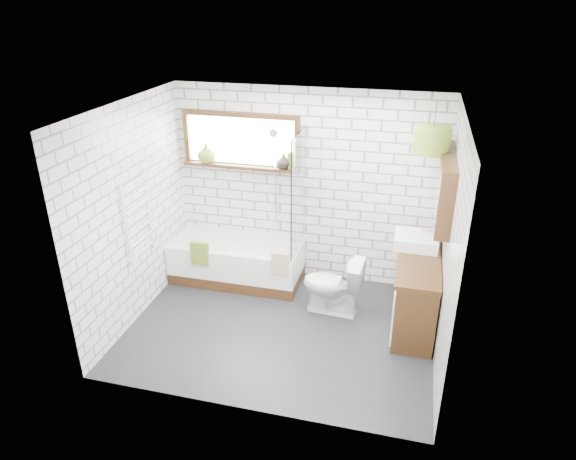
% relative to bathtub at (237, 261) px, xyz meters
% --- Properties ---
extents(floor, '(3.40, 2.60, 0.01)m').
position_rel_bathtub_xyz_m(floor, '(0.85, -0.93, -0.28)').
color(floor, black).
rests_on(floor, ground).
extents(ceiling, '(3.40, 2.60, 0.01)m').
position_rel_bathtub_xyz_m(ceiling, '(0.85, -0.93, 2.23)').
color(ceiling, white).
rests_on(ceiling, ground).
extents(wall_back, '(3.40, 0.01, 2.50)m').
position_rel_bathtub_xyz_m(wall_back, '(0.85, 0.38, 0.98)').
color(wall_back, white).
rests_on(wall_back, ground).
extents(wall_front, '(3.40, 0.01, 2.50)m').
position_rel_bathtub_xyz_m(wall_front, '(0.85, -2.23, 0.98)').
color(wall_front, white).
rests_on(wall_front, ground).
extents(wall_left, '(0.01, 2.60, 2.50)m').
position_rel_bathtub_xyz_m(wall_left, '(-0.86, -0.93, 0.98)').
color(wall_left, white).
rests_on(wall_left, ground).
extents(wall_right, '(0.01, 2.60, 2.50)m').
position_rel_bathtub_xyz_m(wall_right, '(2.55, -0.93, 0.98)').
color(wall_right, white).
rests_on(wall_right, ground).
extents(window, '(1.52, 0.16, 0.68)m').
position_rel_bathtub_xyz_m(window, '(-0.00, 0.33, 1.53)').
color(window, black).
rests_on(window, wall_back).
extents(towel_radiator, '(0.06, 0.52, 1.00)m').
position_rel_bathtub_xyz_m(towel_radiator, '(-0.81, -0.93, 0.93)').
color(towel_radiator, white).
rests_on(towel_radiator, wall_left).
extents(mirror_cabinet, '(0.16, 1.20, 0.70)m').
position_rel_bathtub_xyz_m(mirror_cabinet, '(2.47, -0.33, 1.38)').
color(mirror_cabinet, black).
rests_on(mirror_cabinet, wall_right).
extents(shower_riser, '(0.02, 0.02, 1.30)m').
position_rel_bathtub_xyz_m(shower_riser, '(0.45, 0.33, 1.08)').
color(shower_riser, silver).
rests_on(shower_riser, wall_back).
extents(bathtub, '(1.69, 0.74, 0.55)m').
position_rel_bathtub_xyz_m(bathtub, '(0.00, 0.00, 0.00)').
color(bathtub, white).
rests_on(bathtub, floor).
extents(shower_screen, '(0.02, 0.72, 1.50)m').
position_rel_bathtub_xyz_m(shower_screen, '(0.82, 0.00, 1.02)').
color(shower_screen, white).
rests_on(shower_screen, bathtub).
extents(towel_green, '(0.23, 0.06, 0.31)m').
position_rel_bathtub_xyz_m(towel_green, '(-0.35, -0.37, 0.25)').
color(towel_green, olive).
rests_on(towel_green, bathtub).
extents(towel_beige, '(0.22, 0.05, 0.28)m').
position_rel_bathtub_xyz_m(towel_beige, '(0.69, -0.37, 0.25)').
color(towel_beige, tan).
rests_on(towel_beige, bathtub).
extents(vanity, '(0.47, 1.46, 0.83)m').
position_rel_bathtub_xyz_m(vanity, '(2.31, -0.37, 0.14)').
color(vanity, black).
rests_on(vanity, floor).
extents(basin, '(0.49, 0.43, 0.14)m').
position_rel_bathtub_xyz_m(basin, '(2.25, -0.13, 0.63)').
color(basin, white).
rests_on(basin, vanity).
extents(tap, '(0.04, 0.04, 0.17)m').
position_rel_bathtub_xyz_m(tap, '(2.41, -0.13, 0.70)').
color(tap, silver).
rests_on(tap, vanity).
extents(toilet, '(0.45, 0.73, 0.72)m').
position_rel_bathtub_xyz_m(toilet, '(1.35, -0.45, 0.09)').
color(toilet, white).
rests_on(toilet, floor).
extents(vase_olive, '(0.27, 0.27, 0.25)m').
position_rel_bathtub_xyz_m(vase_olive, '(-0.46, 0.30, 1.33)').
color(vase_olive, olive).
rests_on(vase_olive, window).
extents(vase_dark, '(0.22, 0.22, 0.19)m').
position_rel_bathtub_xyz_m(vase_dark, '(0.56, 0.30, 1.30)').
color(vase_dark, black).
rests_on(vase_dark, window).
extents(bottle, '(0.08, 0.08, 0.21)m').
position_rel_bathtub_xyz_m(bottle, '(0.65, 0.30, 1.31)').
color(bottle, olive).
rests_on(bottle, window).
extents(pendant, '(0.38, 0.38, 0.28)m').
position_rel_bathtub_xyz_m(pendant, '(2.30, -0.16, 1.83)').
color(pendant, olive).
rests_on(pendant, ceiling).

